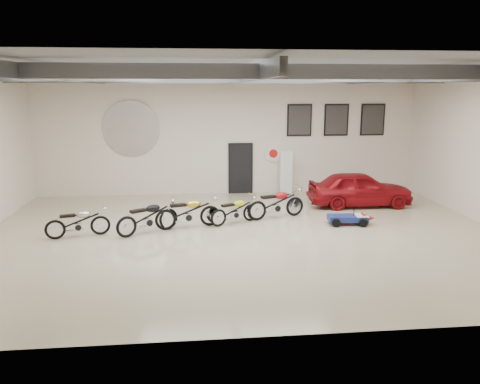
{
  "coord_description": "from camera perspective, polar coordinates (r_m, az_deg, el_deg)",
  "views": [
    {
      "loc": [
        -1.48,
        -13.61,
        4.39
      ],
      "look_at": [
        0.0,
        1.2,
        1.1
      ],
      "focal_mm": 35.0,
      "sensor_mm": 36.0,
      "label": 1
    }
  ],
  "objects": [
    {
      "name": "poster_left",
      "position": [
        20.12,
        7.25,
        8.69
      ],
      "size": [
        1.05,
        0.08,
        1.35
      ],
      "primitive_type": null,
      "color": "black",
      "rests_on": "back_wall"
    },
    {
      "name": "motorcycle_silver",
      "position": [
        14.91,
        -19.18,
        -3.44
      ],
      "size": [
        1.94,
        1.04,
        0.96
      ],
      "primitive_type": null,
      "rotation": [
        0.0,
        0.0,
        0.26
      ],
      "color": "silver",
      "rests_on": "floor"
    },
    {
      "name": "poster_right",
      "position": [
        21.06,
        15.86,
        8.48
      ],
      "size": [
        1.05,
        0.08,
        1.35
      ],
      "primitive_type": null,
      "color": "black",
      "rests_on": "back_wall"
    },
    {
      "name": "floor",
      "position": [
        14.38,
        0.48,
        -5.32
      ],
      "size": [
        16.0,
        12.0,
        0.01
      ],
      "primitive_type": "cube",
      "color": "#BCAD8F",
      "rests_on": "ground"
    },
    {
      "name": "back_wall",
      "position": [
        19.76,
        -1.4,
        6.97
      ],
      "size": [
        16.0,
        0.02,
        5.0
      ],
      "primitive_type": "cube",
      "color": "silver",
      "rests_on": "floor"
    },
    {
      "name": "logo_plaque",
      "position": [
        19.78,
        -13.13,
        7.53
      ],
      "size": [
        2.3,
        0.06,
        1.16
      ],
      "primitive_type": null,
      "color": "silver",
      "rests_on": "back_wall"
    },
    {
      "name": "motorcycle_black",
      "position": [
        14.73,
        -11.18,
        -2.95
      ],
      "size": [
        2.07,
        1.64,
        1.07
      ],
      "primitive_type": null,
      "rotation": [
        0.0,
        0.0,
        0.57
      ],
      "color": "silver",
      "rests_on": "floor"
    },
    {
      "name": "ceiling",
      "position": [
        13.7,
        0.52,
        15.02
      ],
      "size": [
        16.0,
        12.0,
        0.01
      ],
      "primitive_type": "cube",
      "color": "gray",
      "rests_on": "back_wall"
    },
    {
      "name": "ceiling_beams",
      "position": [
        13.69,
        0.52,
        13.97
      ],
      "size": [
        15.8,
        11.8,
        0.32
      ],
      "primitive_type": null,
      "color": "#56585E",
      "rests_on": "ceiling"
    },
    {
      "name": "motorcycle_red",
      "position": [
        16.18,
        4.46,
        -1.32
      ],
      "size": [
        2.2,
        1.28,
        1.09
      ],
      "primitive_type": null,
      "rotation": [
        0.0,
        0.0,
        0.32
      ],
      "color": "silver",
      "rests_on": "floor"
    },
    {
      "name": "door",
      "position": [
        19.94,
        0.07,
        2.82
      ],
      "size": [
        0.92,
        0.08,
        2.1
      ],
      "primitive_type": "cube",
      "color": "black",
      "rests_on": "back_wall"
    },
    {
      "name": "poster_mid",
      "position": [
        20.53,
        11.66,
        8.61
      ],
      "size": [
        1.05,
        0.08,
        1.35
      ],
      "primitive_type": null,
      "color": "black",
      "rests_on": "back_wall"
    },
    {
      "name": "motorcycle_yellow",
      "position": [
        15.48,
        -0.63,
        -2.21
      ],
      "size": [
        1.85,
        1.32,
        0.93
      ],
      "primitive_type": null,
      "rotation": [
        0.0,
        0.0,
        0.48
      ],
      "color": "silver",
      "rests_on": "floor"
    },
    {
      "name": "vintage_car",
      "position": [
        18.43,
        14.39,
        0.4
      ],
      "size": [
        1.64,
        3.92,
        1.33
      ],
      "primitive_type": "imported",
      "rotation": [
        0.0,
        0.0,
        1.55
      ],
      "color": "maroon",
      "rests_on": "floor"
    },
    {
      "name": "motorcycle_gold",
      "position": [
        15.09,
        -6.36,
        -2.38
      ],
      "size": [
        2.18,
        1.12,
        1.08
      ],
      "primitive_type": null,
      "rotation": [
        0.0,
        0.0,
        0.24
      ],
      "color": "silver",
      "rests_on": "floor"
    },
    {
      "name": "oil_sign",
      "position": [
        20.03,
        4.07,
        4.71
      ],
      "size": [
        0.72,
        0.1,
        0.72
      ],
      "primitive_type": null,
      "color": "white",
      "rests_on": "back_wall"
    },
    {
      "name": "banner_stand",
      "position": [
        19.8,
        5.68,
        2.33
      ],
      "size": [
        0.53,
        0.3,
        1.86
      ],
      "primitive_type": null,
      "rotation": [
        0.0,
        0.0,
        -0.2
      ],
      "color": "white",
      "rests_on": "floor"
    },
    {
      "name": "go_kart",
      "position": [
        15.87,
        13.48,
        -2.87
      ],
      "size": [
        1.63,
        0.84,
        0.57
      ],
      "primitive_type": null,
      "rotation": [
        0.0,
        0.0,
        -0.08
      ],
      "color": "navy",
      "rests_on": "floor"
    }
  ]
}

